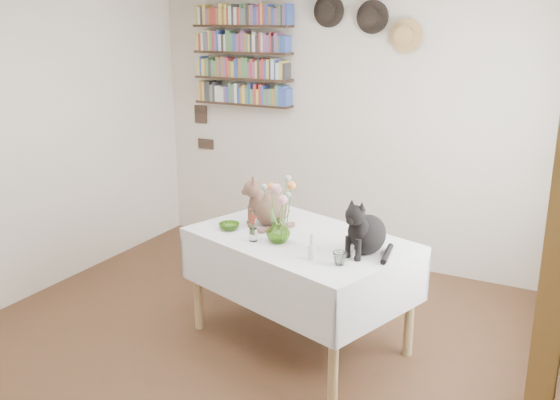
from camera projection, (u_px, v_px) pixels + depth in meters
The scene contains 15 objects.
room at pixel (215, 184), 3.69m from camera, with size 4.08×4.58×2.58m.
curtain at pixel (558, 263), 2.77m from camera, with size 0.12×0.38×2.10m, color brown.
dining_table at pixel (300, 264), 4.25m from camera, with size 1.67×1.33×0.78m.
tabby_cat at pixel (271, 200), 4.40m from camera, with size 0.24×0.31×0.37m, color brown, non-canonical shape.
black_cat at pixel (368, 224), 3.87m from camera, with size 0.25×0.32×0.37m, color black, non-canonical shape.
flower_vase at pixel (278, 230), 4.08m from camera, with size 0.16×0.16×0.16m, color #74B331.
green_bowl at pixel (229, 226), 4.34m from camera, with size 0.14×0.14×0.05m, color #74B331.
drinking_glass at pixel (340, 258), 3.72m from camera, with size 0.09×0.09×0.08m, color white.
candlestick at pixel (312, 251), 3.79m from camera, with size 0.05×0.05×0.17m.
berry_jar at pixel (253, 227), 4.10m from camera, with size 0.05×0.05×0.22m.
porcelain_figurine at pixel (353, 251), 3.84m from camera, with size 0.05×0.05×0.09m.
flower_bouquet at pixel (279, 192), 4.01m from camera, with size 0.17×0.13×0.39m.
bookshelf_unit at pixel (243, 57), 5.85m from camera, with size 1.00×0.16×0.91m.
wall_hats at pixel (368, 21), 5.24m from camera, with size 0.98×0.09×0.48m.
wall_art_plaques at pixel (203, 127), 6.35m from camera, with size 0.21×0.02×0.44m.
Camera 1 is at (2.00, -2.98, 2.20)m, focal length 40.00 mm.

